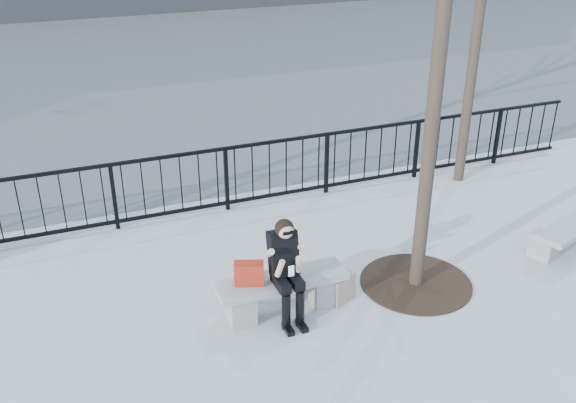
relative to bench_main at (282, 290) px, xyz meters
name	(u,v)px	position (x,y,z in m)	size (l,w,h in m)	color
ground	(282,310)	(0.00, 0.00, -0.30)	(120.00, 120.00, 0.00)	#9D9D98
street_surface	(112,55)	(0.00, 15.00, -0.30)	(60.00, 23.00, 0.01)	#474747
railing	(215,181)	(0.00, 3.00, 0.25)	(14.00, 0.06, 1.10)	black
tree_grate	(416,283)	(1.90, -0.10, -0.29)	(1.50, 1.50, 0.02)	black
bench_main	(282,290)	(0.00, 0.00, 0.00)	(1.65, 0.46, 0.49)	gray
bench_second	(572,234)	(4.49, -0.17, -0.03)	(1.51, 0.42, 0.45)	gray
seated_woman	(287,272)	(0.00, -0.16, 0.37)	(0.50, 0.64, 1.34)	black
handbag	(249,273)	(-0.42, 0.02, 0.34)	(0.36, 0.17, 0.29)	#A52514
shopping_bag	(343,289)	(0.80, -0.09, -0.12)	(0.38, 0.14, 0.36)	#C5AA8C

